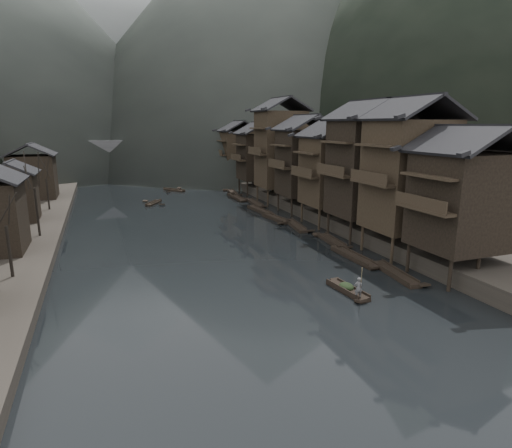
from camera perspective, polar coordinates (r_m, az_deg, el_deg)
name	(u,v)px	position (r m, az deg, el deg)	size (l,w,h in m)	color
water	(233,270)	(38.06, -3.09, -6.15)	(300.00, 300.00, 0.00)	black
right_bank	(341,184)	(87.90, 11.32, 5.29)	(40.00, 200.00, 1.80)	#2D2823
stilt_houses	(312,151)	(60.26, 7.45, 9.67)	(9.00, 67.60, 16.98)	black
left_houses	(6,187)	(55.88, -30.37, 4.26)	(8.10, 53.20, 8.73)	black
bare_trees	(24,196)	(43.83, -28.54, 3.27)	(3.66, 44.37, 7.32)	black
moored_sampans	(269,212)	(61.58, 1.77, 1.58)	(3.15, 62.39, 0.47)	black
midriver_boats	(165,195)	(77.91, -12.01, 3.75)	(8.92, 17.64, 0.44)	black
stone_bridge	(145,156)	(107.16, -14.57, 8.77)	(40.00, 6.00, 9.00)	#4C4C4F
hills	(130,20)	(207.47, -16.42, 24.67)	(320.00, 380.00, 123.18)	black
hero_sampan	(347,290)	(33.84, 12.10, -8.59)	(1.39, 4.80, 0.43)	black
cargo_heap	(347,282)	(33.83, 11.98, -7.61)	(1.04, 1.37, 0.63)	black
boatman	(359,285)	(32.10, 13.52, -7.90)	(0.59, 0.39, 1.61)	#5A5A5D
bamboo_pole	(363,251)	(31.41, 14.07, -3.57)	(0.06, 0.06, 4.33)	#8C7A51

